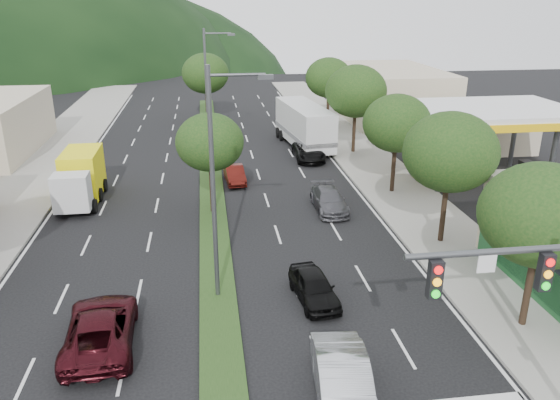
{
  "coord_description": "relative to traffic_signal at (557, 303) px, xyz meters",
  "views": [
    {
      "loc": [
        -0.15,
        -13.21,
        12.42
      ],
      "look_at": [
        3.5,
        13.34,
        2.38
      ],
      "focal_mm": 35.0,
      "sensor_mm": 36.0,
      "label": 1
    }
  ],
  "objects": [
    {
      "name": "streetlight_near",
      "position": [
        -8.82,
        9.54,
        0.94
      ],
      "size": [
        2.6,
        0.25,
        10.0
      ],
      "color": "#47494C",
      "rests_on": "ground"
    },
    {
      "name": "tree_med_near",
      "position": [
        -9.03,
        19.54,
        -0.22
      ],
      "size": [
        4.0,
        4.0,
        6.02
      ],
      "color": "black",
      "rests_on": "median"
    },
    {
      "name": "sidewalk_left",
      "position": [
        -22.03,
        26.54,
        -4.57
      ],
      "size": [
        6.0,
        90.0,
        0.15
      ],
      "primitive_type": "cube",
      "color": "gray",
      "rests_on": "ground"
    },
    {
      "name": "streetlight_mid",
      "position": [
        -8.82,
        34.54,
        0.94
      ],
      "size": [
        2.6,
        0.25,
        10.0
      ],
      "color": "#47494C",
      "rests_on": "ground"
    },
    {
      "name": "gas_canopy",
      "position": [
        9.97,
        23.54,
        0.0
      ],
      "size": [
        12.2,
        8.2,
        5.25
      ],
      "color": "silver",
      "rests_on": "ground"
    },
    {
      "name": "sedan_silver",
      "position": [
        -5.22,
        2.23,
        -3.85
      ],
      "size": [
        2.11,
        4.96,
        1.59
      ],
      "primitive_type": "imported",
      "rotation": [
        0.0,
        0.0,
        -0.09
      ],
      "color": "#A9ABB1",
      "rests_on": "ground"
    },
    {
      "name": "traffic_signal",
      "position": [
        0.0,
        0.0,
        0.0
      ],
      "size": [
        6.12,
        0.4,
        7.0
      ],
      "color": "#47494C",
      "rests_on": "ground"
    },
    {
      "name": "tree_r_b",
      "position": [
        2.97,
        13.54,
        0.39
      ],
      "size": [
        4.8,
        4.8,
        6.94
      ],
      "color": "black",
      "rests_on": "sidewalk_right"
    },
    {
      "name": "car_queue_d",
      "position": [
        -1.1,
        30.15,
        -3.98
      ],
      "size": [
        2.28,
        4.82,
        1.33
      ],
      "primitive_type": "imported",
      "rotation": [
        0.0,
        0.0,
        -0.02
      ],
      "color": "black",
      "rests_on": "ground"
    },
    {
      "name": "tree_r_c",
      "position": [
        2.97,
        21.54,
        0.1
      ],
      "size": [
        4.4,
        4.4,
        6.48
      ],
      "color": "black",
      "rests_on": "sidewalk_right"
    },
    {
      "name": "box_truck",
      "position": [
        -17.3,
        22.89,
        -3.18
      ],
      "size": [
        2.52,
        6.3,
        3.09
      ],
      "rotation": [
        0.0,
        0.0,
        3.15
      ],
      "color": "silver",
      "rests_on": "ground"
    },
    {
      "name": "tree_med_far",
      "position": [
        -9.03,
        45.54,
        0.36
      ],
      "size": [
        4.8,
        4.8,
        6.94
      ],
      "color": "black",
      "rests_on": "median"
    },
    {
      "name": "tree_r_e",
      "position": [
        2.97,
        41.54,
        0.25
      ],
      "size": [
        4.6,
        4.6,
        6.71
      ],
      "color": "black",
      "rests_on": "sidewalk_right"
    },
    {
      "name": "suv_maroon",
      "position": [
        -13.48,
        6.55,
        -3.9
      ],
      "size": [
        2.76,
        5.49,
        1.49
      ],
      "primitive_type": "imported",
      "rotation": [
        0.0,
        0.0,
        3.2
      ],
      "color": "#330B10",
      "rests_on": "ground"
    },
    {
      "name": "bldg_right_far",
      "position": [
        10.47,
        45.54,
        -2.05
      ],
      "size": [
        10.0,
        16.0,
        5.2
      ],
      "primitive_type": "cube",
      "color": "beige",
      "rests_on": "ground"
    },
    {
      "name": "car_queue_a",
      "position": [
        -4.91,
        8.65,
        -3.99
      ],
      "size": [
        1.97,
        3.97,
        1.3
      ],
      "primitive_type": "imported",
      "rotation": [
        0.0,
        0.0,
        0.12
      ],
      "color": "black",
      "rests_on": "ground"
    },
    {
      "name": "median",
      "position": [
        -9.03,
        29.54,
        -4.59
      ],
      "size": [
        1.6,
        56.0,
        0.12
      ],
      "primitive_type": "cube",
      "color": "#1B3212",
      "rests_on": "ground"
    },
    {
      "name": "motorhome",
      "position": [
        -0.78,
        34.14,
        -2.7
      ],
      "size": [
        4.0,
        9.78,
        3.65
      ],
      "rotation": [
        0.0,
        0.0,
        0.12
      ],
      "color": "silver",
      "rests_on": "ground"
    },
    {
      "name": "car_queue_c",
      "position": [
        -7.36,
        25.15,
        -4.05
      ],
      "size": [
        1.51,
        3.68,
        1.19
      ],
      "primitive_type": "imported",
      "rotation": [
        0.0,
        0.0,
        0.07
      ],
      "color": "#55130E",
      "rests_on": "ground"
    },
    {
      "name": "car_queue_b",
      "position": [
        -1.91,
        19.05,
        -4.0
      ],
      "size": [
        1.82,
        4.46,
        1.29
      ],
      "primitive_type": "imported",
      "rotation": [
        0.0,
        0.0,
        0.0
      ],
      "color": "#4A494E",
      "rests_on": "ground"
    },
    {
      "name": "tree_r_a",
      "position": [
        2.97,
        5.54,
        0.17
      ],
      "size": [
        4.6,
        4.6,
        6.63
      ],
      "color": "black",
      "rests_on": "sidewalk_right"
    },
    {
      "name": "tree_r_d",
      "position": [
        2.97,
        31.54,
        0.54
      ],
      "size": [
        5.0,
        5.0,
        7.17
      ],
      "color": "black",
      "rests_on": "sidewalk_right"
    },
    {
      "name": "sidewalk_right",
      "position": [
        3.47,
        26.54,
        -4.57
      ],
      "size": [
        5.0,
        90.0,
        0.15
      ],
      "primitive_type": "cube",
      "color": "gray",
      "rests_on": "ground"
    }
  ]
}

